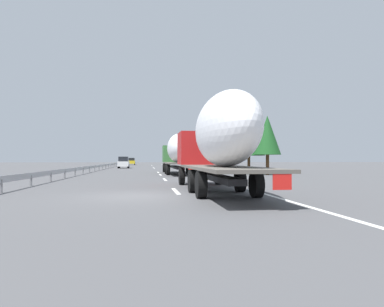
% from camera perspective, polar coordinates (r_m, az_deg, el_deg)
% --- Properties ---
extents(ground_plane, '(260.00, 260.00, 0.00)m').
position_cam_1_polar(ground_plane, '(54.38, -7.98, -2.54)').
color(ground_plane, '#4C4C4F').
extents(lane_stripe_0, '(3.20, 0.20, 0.01)m').
position_cam_1_polar(lane_stripe_0, '(16.49, -2.67, -6.17)').
color(lane_stripe_0, white).
rests_on(lane_stripe_0, ground_plane).
extents(lane_stripe_1, '(3.20, 0.20, 0.01)m').
position_cam_1_polar(lane_stripe_1, '(26.01, -4.47, -4.26)').
color(lane_stripe_1, white).
rests_on(lane_stripe_1, ground_plane).
extents(lane_stripe_2, '(3.20, 0.20, 0.01)m').
position_cam_1_polar(lane_stripe_2, '(34.06, -5.20, -3.48)').
color(lane_stripe_2, white).
rests_on(lane_stripe_2, ground_plane).
extents(lane_stripe_3, '(3.20, 0.20, 0.01)m').
position_cam_1_polar(lane_stripe_3, '(40.43, -5.57, -3.09)').
color(lane_stripe_3, white).
rests_on(lane_stripe_3, ground_plane).
extents(lane_stripe_4, '(3.20, 0.20, 0.01)m').
position_cam_1_polar(lane_stripe_4, '(58.51, -6.18, -2.43)').
color(lane_stripe_4, white).
rests_on(lane_stripe_4, ground_plane).
extents(lane_stripe_5, '(3.20, 0.20, 0.01)m').
position_cam_1_polar(lane_stripe_5, '(66.01, -6.34, -2.27)').
color(lane_stripe_5, white).
rests_on(lane_stripe_5, ground_plane).
extents(lane_stripe_6, '(3.20, 0.20, 0.01)m').
position_cam_1_polar(lane_stripe_6, '(82.22, -6.58, -2.01)').
color(lane_stripe_6, white).
rests_on(lane_stripe_6, ground_plane).
extents(lane_stripe_7, '(3.20, 0.20, 0.01)m').
position_cam_1_polar(lane_stripe_7, '(90.54, -6.67, -1.91)').
color(lane_stripe_7, white).
rests_on(lane_stripe_7, ground_plane).
extents(edge_line_right, '(110.00, 0.20, 0.01)m').
position_cam_1_polar(edge_line_right, '(59.60, -2.64, -2.41)').
color(edge_line_right, white).
rests_on(edge_line_right, ground_plane).
extents(truck_lead, '(13.70, 2.55, 4.03)m').
position_cam_1_polar(truck_lead, '(35.72, -2.41, 0.39)').
color(truck_lead, '#387038').
rests_on(truck_lead, ground_plane).
extents(truck_trailing, '(13.44, 2.55, 4.22)m').
position_cam_1_polar(truck_trailing, '(15.60, 4.30, 2.41)').
color(truck_trailing, '#B21919').
rests_on(truck_trailing, ground_plane).
extents(car_white_van, '(4.08, 1.82, 1.97)m').
position_cam_1_polar(car_white_van, '(60.62, -11.13, -1.45)').
color(car_white_van, white).
rests_on(car_white_van, ground_plane).
extents(car_yellow_coupe, '(4.25, 1.82, 1.93)m').
position_cam_1_polar(car_yellow_coupe, '(97.42, -9.84, -1.28)').
color(car_yellow_coupe, gold).
rests_on(car_yellow_coupe, ground_plane).
extents(road_sign, '(0.10, 0.90, 2.92)m').
position_cam_1_polar(road_sign, '(59.92, -1.52, -0.47)').
color(road_sign, gray).
rests_on(road_sign, ground_plane).
extents(tree_0, '(3.26, 3.26, 5.43)m').
position_cam_1_polar(tree_0, '(35.95, 9.28, 2.48)').
color(tree_0, '#472D19').
rests_on(tree_0, ground_plane).
extents(tree_1, '(2.41, 2.41, 7.89)m').
position_cam_1_polar(tree_1, '(92.38, -1.53, 1.14)').
color(tree_1, '#472D19').
rests_on(tree_1, ground_plane).
extents(tree_2, '(3.51, 3.51, 6.01)m').
position_cam_1_polar(tree_2, '(96.30, -1.00, 0.33)').
color(tree_2, '#472D19').
rests_on(tree_2, ground_plane).
extents(tree_3, '(2.58, 2.58, 5.76)m').
position_cam_1_polar(tree_3, '(34.45, 12.24, 2.94)').
color(tree_3, '#472D19').
rests_on(tree_3, ground_plane).
extents(tree_4, '(2.78, 2.78, 5.09)m').
position_cam_1_polar(tree_4, '(40.26, 6.61, 1.50)').
color(tree_4, '#472D19').
rests_on(tree_4, ground_plane).
extents(tree_5, '(3.42, 3.42, 6.25)m').
position_cam_1_polar(tree_5, '(99.41, -0.49, 0.52)').
color(tree_5, '#472D19').
rests_on(tree_5, ground_plane).
extents(guardrail_median, '(94.00, 0.10, 0.76)m').
position_cam_1_polar(guardrail_median, '(57.73, -13.92, -1.86)').
color(guardrail_median, '#9EA0A5').
rests_on(guardrail_median, ground_plane).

